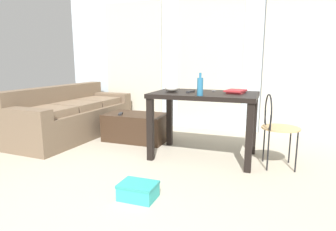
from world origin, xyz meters
name	(u,v)px	position (x,y,z in m)	size (l,w,h in m)	color
ground_plane	(172,165)	(0.00, 1.14, 0.00)	(7.38, 7.38, 0.00)	#B2A893
wall_back	(211,53)	(0.00, 3.07, 1.27)	(5.40, 0.10, 2.54)	silver
curtains	(209,65)	(0.00, 2.99, 1.08)	(3.84, 0.03, 2.16)	beige
couch	(72,116)	(-1.88, 1.82, 0.30)	(0.92, 2.09, 0.76)	brown
coffee_table	(137,127)	(-0.83, 1.93, 0.20)	(0.89, 0.53, 0.39)	#382619
craft_table	(204,103)	(0.26, 1.54, 0.66)	(1.21, 0.76, 0.78)	black
wire_chair	(275,122)	(1.05, 1.48, 0.50)	(0.40, 0.43, 0.80)	tan
bottle_near	(200,86)	(0.28, 1.23, 0.88)	(0.07, 0.07, 0.24)	teal
bowl	(172,88)	(-0.13, 1.49, 0.82)	(0.17, 0.17, 0.08)	beige
book_stack	(236,91)	(0.61, 1.62, 0.80)	(0.24, 0.30, 0.04)	red
tv_remote_on_table	(191,92)	(0.10, 1.52, 0.79)	(0.04, 0.17, 0.02)	#232326
scissors	(214,91)	(0.33, 1.73, 0.78)	(0.06, 0.12, 0.00)	#9EA0A5
tv_remote_primary	(121,114)	(-1.02, 1.81, 0.40)	(0.04, 0.16, 0.02)	#232326
shoebox	(138,191)	(-0.01, 0.28, 0.07)	(0.31, 0.23, 0.14)	#33B2AD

